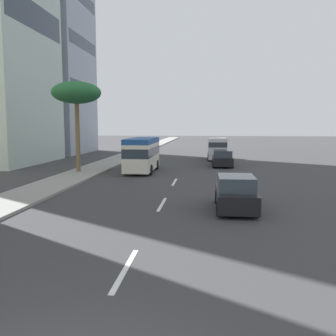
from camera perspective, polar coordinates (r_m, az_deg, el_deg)
The scene contains 11 objects.
ground_plane at distance 36.29m, azimuth 2.36°, elevation 0.26°, with size 198.00×198.00×0.00m, color #38383A.
sidewalk_right at distance 37.60m, azimuth -9.75°, elevation 0.51°, with size 162.00×3.08×0.15m, color gray.
lane_stripe_near at distance 10.87m, azimuth -6.56°, elevation -15.17°, with size 3.20×0.16×0.01m, color silver.
lane_stripe_mid at distance 19.04m, azimuth -0.93°, elevation -5.57°, with size 3.20×0.16×0.01m, color silver.
lane_stripe_far at distance 26.32m, azimuth 1.00°, elevation -2.16°, with size 3.20×0.16×0.01m, color silver.
minibus_lead at distance 31.95m, azimuth -3.97°, elevation 2.24°, with size 6.67×2.26×2.89m.
car_second at distance 17.98m, azimuth 10.33°, elevation -3.89°, with size 4.19×1.88×1.65m.
van_third at distance 43.19m, azimuth 7.54°, elevation 3.14°, with size 5.33×2.16×2.50m.
car_fourth at distance 36.62m, azimuth 8.33°, elevation 1.44°, with size 4.63×1.94×1.58m.
palm_tree at distance 32.02m, azimuth -13.84°, elevation 10.99°, with size 4.03×4.03×7.41m.
office_tower_far at distance 58.09m, azimuth -19.48°, elevation 19.00°, with size 12.07×13.37×33.64m.
Camera 1 is at (-4.50, -2.22, 4.04)m, focal length 39.81 mm.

